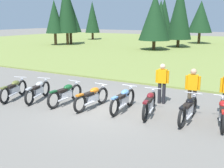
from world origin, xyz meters
name	(u,v)px	position (x,y,z in m)	size (l,w,h in m)	color
ground_plane	(104,110)	(0.00, 0.00, 0.00)	(140.00, 140.00, 0.00)	slate
grass_moorland	(219,48)	(0.00, 26.58, 0.05)	(80.00, 44.00, 0.10)	olive
forest_treeline	(195,14)	(-3.42, 27.91, 3.98)	(44.58, 28.30, 8.70)	#47331E
motorcycle_olive	(14,89)	(-4.19, -0.70, 0.44)	(0.84, 2.03, 0.88)	black
motorcycle_silver	(38,90)	(-3.12, -0.33, 0.44)	(0.80, 2.05, 0.88)	black
motorcycle_british_green	(66,94)	(-1.76, -0.15, 0.44)	(0.62, 2.10, 0.88)	black
motorcycle_orange	(92,97)	(-0.53, -0.05, 0.44)	(0.62, 2.10, 0.88)	black
motorcycle_sky_blue	(123,100)	(0.68, 0.27, 0.44)	(0.62, 2.10, 0.88)	black
motorcycle_maroon	(149,103)	(1.73, 0.33, 0.44)	(0.70, 2.08, 0.88)	black
motorcycle_black	(188,109)	(3.12, 0.38, 0.44)	(0.62, 2.10, 0.88)	black
motorcycle_red	(223,113)	(4.20, 0.57, 0.44)	(0.69, 2.09, 0.88)	black
rider_with_back_turned	(162,81)	(1.64, 1.87, 0.95)	(0.54, 0.27, 1.67)	black
rider_near_row_end	(192,88)	(2.99, 1.37, 0.95)	(0.55, 0.27, 1.67)	#4C4233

